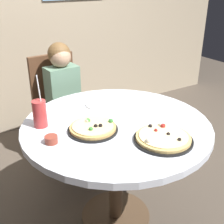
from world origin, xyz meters
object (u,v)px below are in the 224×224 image
dining_table (116,138)px  chair_wooden (59,103)px  diner_child (68,115)px  sauce_bowl (51,139)px  plate_small (99,104)px  pizza_cheese (163,138)px  soda_cup (40,114)px  pizza_veggie (93,128)px

dining_table → chair_wooden: (-0.01, 0.94, -0.11)m
diner_child → sauce_bowl: (-0.42, -0.78, 0.29)m
diner_child → plate_small: diner_child is taller
pizza_cheese → sauce_bowl: pizza_cheese is taller
chair_wooden → plate_small: chair_wooden is taller
dining_table → diner_child: bearing=89.6°
soda_cup → sauce_bowl: (-0.02, -0.21, -0.06)m
pizza_veggie → sauce_bowl: bearing=-179.5°
chair_wooden → pizza_veggie: chair_wooden is taller
dining_table → pizza_veggie: size_ratio=3.95×
dining_table → sauce_bowl: 0.44m
pizza_veggie → soda_cup: bearing=138.2°
pizza_cheese → soda_cup: soda_cup is taller
chair_wooden → soda_cup: soda_cup is taller
diner_child → dining_table: bearing=-90.4°
plate_small → chair_wooden: bearing=93.7°
pizza_cheese → chair_wooden: bearing=94.8°
pizza_cheese → plate_small: size_ratio=1.78×
pizza_cheese → sauce_bowl: bearing=150.4°
sauce_bowl → plate_small: 0.55m
diner_child → pizza_cheese: (0.09, -1.07, 0.28)m
chair_wooden → plate_small: bearing=-86.3°
pizza_cheese → sauce_bowl: 0.59m
diner_child → plate_small: 0.55m
dining_table → pizza_veggie: pizza_veggie is taller
chair_wooden → soda_cup: bearing=-117.8°
chair_wooden → pizza_veggie: 1.00m
pizza_veggie → sauce_bowl: size_ratio=4.11×
pizza_cheese → sauce_bowl: (-0.52, 0.29, 0.00)m
diner_child → pizza_veggie: size_ratio=3.76×
chair_wooden → pizza_veggie: (-0.16, -0.96, 0.24)m
pizza_cheese → sauce_bowl: size_ratio=4.57×
plate_small → dining_table: bearing=-97.5°
pizza_veggie → pizza_cheese: (0.27, -0.30, -0.00)m
diner_child → soda_cup: (-0.41, -0.57, 0.35)m
dining_table → pizza_cheese: size_ratio=3.55×
pizza_veggie → pizza_cheese: size_ratio=0.90×
pizza_cheese → soda_cup: (-0.50, 0.50, 0.06)m
diner_child → plate_small: bearing=-86.1°
chair_wooden → sauce_bowl: bearing=-113.2°
plate_small → pizza_veggie: bearing=-124.5°
dining_table → diner_child: diner_child is taller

